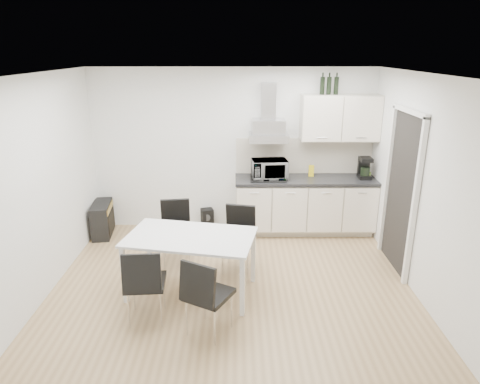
% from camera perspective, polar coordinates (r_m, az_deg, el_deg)
% --- Properties ---
extents(ground, '(4.50, 4.50, 0.00)m').
position_cam_1_polar(ground, '(5.55, -1.07, -12.42)').
color(ground, tan).
rests_on(ground, ground).
extents(wall_back, '(4.50, 0.10, 2.60)m').
position_cam_1_polar(wall_back, '(6.94, -0.94, 5.58)').
color(wall_back, silver).
rests_on(wall_back, ground).
extents(wall_front, '(4.50, 0.10, 2.60)m').
position_cam_1_polar(wall_front, '(3.17, -1.64, -10.90)').
color(wall_front, silver).
rests_on(wall_front, ground).
extents(wall_left, '(0.10, 4.00, 2.60)m').
position_cam_1_polar(wall_left, '(5.52, -25.21, 0.35)').
color(wall_left, silver).
rests_on(wall_left, ground).
extents(wall_right, '(0.10, 4.00, 2.60)m').
position_cam_1_polar(wall_right, '(5.46, 23.17, 0.44)').
color(wall_right, silver).
rests_on(wall_right, ground).
extents(ceiling, '(4.50, 4.50, 0.00)m').
position_cam_1_polar(ceiling, '(4.77, -1.26, 15.45)').
color(ceiling, white).
rests_on(ceiling, wall_back).
extents(doorway, '(0.08, 1.04, 2.10)m').
position_cam_1_polar(doorway, '(6.00, 20.53, -0.19)').
color(doorway, white).
rests_on(doorway, ground).
extents(kitchenette, '(2.22, 0.64, 2.52)m').
position_cam_1_polar(kitchenette, '(6.89, 8.97, 1.23)').
color(kitchenette, beige).
rests_on(kitchenette, ground).
extents(dining_table, '(1.64, 1.13, 0.75)m').
position_cam_1_polar(dining_table, '(5.16, -6.61, -6.58)').
color(dining_table, white).
rests_on(dining_table, ground).
extents(chair_far_left, '(0.50, 0.55, 0.88)m').
position_cam_1_polar(chair_far_left, '(5.98, -8.53, -5.49)').
color(chair_far_left, black).
rests_on(chair_far_left, ground).
extents(chair_far_right, '(0.54, 0.58, 0.88)m').
position_cam_1_polar(chair_far_right, '(5.71, -0.30, -6.47)').
color(chair_far_right, black).
rests_on(chair_far_right, ground).
extents(chair_near_left, '(0.47, 0.53, 0.88)m').
position_cam_1_polar(chair_near_left, '(4.86, -12.48, -11.80)').
color(chair_near_left, black).
rests_on(chair_near_left, ground).
extents(chair_near_right, '(0.63, 0.65, 0.88)m').
position_cam_1_polar(chair_near_right, '(4.55, -4.17, -13.56)').
color(chair_near_right, black).
rests_on(chair_near_right, ground).
extents(guitar_amp, '(0.35, 0.67, 0.53)m').
position_cam_1_polar(guitar_amp, '(7.21, -17.87, -3.46)').
color(guitar_amp, black).
rests_on(guitar_amp, ground).
extents(floor_speaker, '(0.23, 0.22, 0.32)m').
position_cam_1_polar(floor_speaker, '(7.20, -4.39, -3.48)').
color(floor_speaker, black).
rests_on(floor_speaker, ground).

